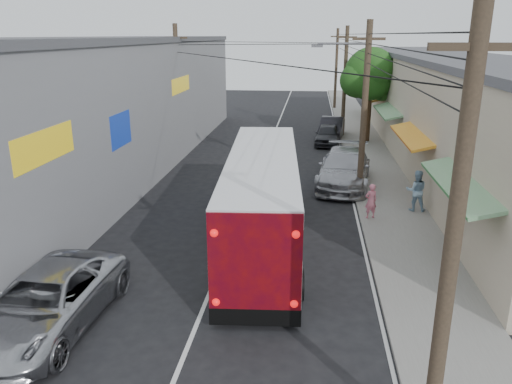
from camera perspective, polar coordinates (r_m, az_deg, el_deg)
ground at (r=12.55m, az=-8.49°, el=-18.61°), size 120.00×120.00×0.00m
sidewalk at (r=30.86m, az=12.98°, el=3.39°), size 3.00×80.00×0.12m
building_right at (r=33.05m, az=20.82°, el=9.09°), size 7.09×40.00×6.25m
building_left at (r=30.21m, az=-16.01°, el=9.81°), size 7.20×36.00×7.25m
utility_poles at (r=30.26m, az=6.97°, el=11.27°), size 11.80×45.28×8.00m
street_tree at (r=36.10m, az=13.06°, el=12.82°), size 4.40×4.00×6.60m
coach_bus at (r=17.98m, az=0.74°, el=-0.76°), size 3.26×11.66×3.32m
jeepney at (r=14.26m, az=-22.82°, el=-11.51°), size 2.80×5.65×1.54m
parked_suv at (r=25.71m, az=10.05°, el=2.69°), size 3.23×6.43×1.79m
parked_car_mid at (r=35.47m, az=8.21°, el=6.52°), size 1.96×4.23×1.40m
parked_car_far at (r=37.67m, az=8.64°, el=7.25°), size 2.21×4.84×1.54m
pedestrian_near at (r=21.00m, az=13.00°, el=-1.01°), size 0.63×0.53×1.46m
pedestrian_far at (r=22.36m, az=17.85°, el=0.16°), size 0.91×0.73×1.78m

